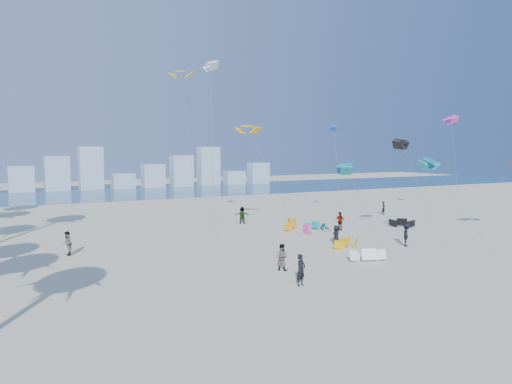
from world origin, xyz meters
name	(u,v)px	position (x,y,z in m)	size (l,w,h in m)	color
ground	(356,313)	(0.00, 0.00, 0.00)	(220.00, 220.00, 0.00)	beige
ocean	(93,194)	(0.00, 72.00, 0.01)	(220.00, 220.00, 0.00)	navy
kitesurfer_near	(301,270)	(0.23, 5.25, 0.92)	(0.67, 0.44, 1.84)	black
kitesurfer_mid	(282,257)	(1.12, 8.90, 0.88)	(0.85, 0.66, 1.75)	gray
kitesurfers_far	(289,226)	(8.29, 19.61, 0.90)	(37.42, 18.37, 1.89)	black
grounded_kites	(331,232)	(11.56, 17.57, 0.43)	(16.21, 17.18, 1.01)	#D6A40B
flying_kites	(346,123)	(14.41, 19.36, 10.32)	(30.79, 35.21, 17.45)	#0C8491
distant_skyline	(77,174)	(-1.19, 82.00, 3.09)	(85.00, 3.00, 8.40)	#9EADBF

